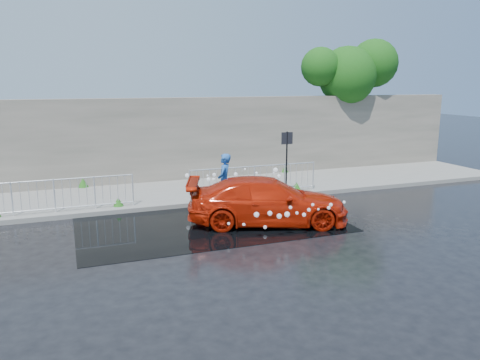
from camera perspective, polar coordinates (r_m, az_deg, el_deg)
The scene contains 13 objects.
ground at distance 13.70m, azimuth -4.59°, elevation -6.49°, with size 90.00×90.00×0.00m, color black.
pavement at distance 18.37m, azimuth -8.92°, elevation -1.59°, with size 30.00×4.00×0.15m, color slate.
curb at distance 16.47m, azimuth -7.49°, elevation -3.10°, with size 30.00×0.25×0.16m, color slate.
retaining_wall at distance 20.18m, azimuth -10.37°, elevation 4.84°, with size 30.00×0.60×3.50m, color #5C584D.
puddle at distance 14.75m, azimuth -3.80°, elevation -5.11°, with size 8.00×5.00×0.01m, color black.
sign_post at distance 17.62m, azimuth 5.72°, elevation 3.39°, with size 0.45×0.06×2.50m.
tree at distance 23.96m, azimuth 13.46°, elevation 12.79°, with size 5.11×2.82×6.38m.
railing_left at distance 16.27m, azimuth -21.69°, elevation -1.66°, with size 5.05×0.05×1.10m.
railing_right at distance 17.53m, azimuth 1.77°, elevation 0.12°, with size 5.05×0.05×1.10m.
weeds at distance 17.83m, azimuth -9.33°, elevation -1.21°, with size 12.17×3.93×0.36m.
water_spray at distance 15.50m, azimuth 0.82°, elevation -1.49°, with size 3.58×5.70×1.04m.
red_car at distance 14.44m, azimuth 3.38°, elevation -2.57°, with size 2.00×4.91×1.42m, color #AD1A06.
person at distance 16.14m, azimuth -1.93°, elevation -0.12°, with size 0.69×0.46×1.91m, color #2257AA.
Camera 1 is at (-3.53, -12.52, 4.32)m, focal length 35.00 mm.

